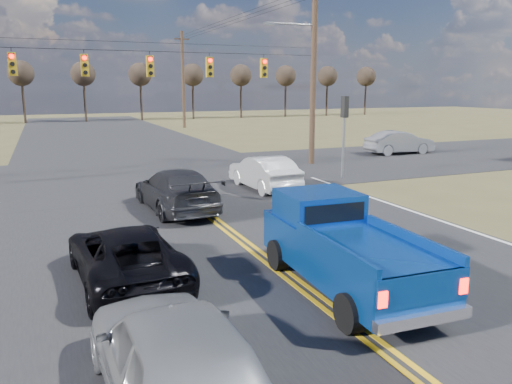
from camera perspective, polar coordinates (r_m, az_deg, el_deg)
name	(u,v)px	position (r m, az deg, el deg)	size (l,w,h in m)	color
ground	(362,334)	(9.46, 11.97, -15.59)	(160.00, 160.00, 0.00)	brown
road_main	(200,210)	(18.05, -6.37, -2.02)	(14.00, 120.00, 0.02)	#28282B
road_cross	(155,174)	(25.67, -11.50, 1.98)	(120.00, 12.00, 0.02)	#28282B
signal_gantry	(162,71)	(25.20, -10.75, 13.40)	(19.60, 4.83, 10.00)	#473323
utility_poles	(154,67)	(24.34, -11.54, 13.82)	(19.60, 58.32, 10.00)	#473323
treeline	(122,65)	(34.16, -15.04, 13.85)	(87.00, 117.80, 7.40)	#33261C
pickup_truck	(343,247)	(11.01, 9.87, -6.20)	(2.25, 5.23, 1.93)	black
silver_suv	(177,360)	(7.01, -9.02, -18.43)	(1.90, 4.72, 1.61)	#919398
black_suv	(126,254)	(11.68, -14.67, -6.89)	(2.12, 4.61, 1.28)	black
white_car_queue	(264,173)	(21.43, 0.91, 2.24)	(1.53, 4.38, 1.44)	silver
dgrey_car_queue	(176,190)	(17.95, -9.13, 0.25)	(2.08, 5.11, 1.48)	#2D2D31
cross_car_east_near	(399,142)	(34.19, 16.07, 5.46)	(4.54, 1.58, 1.50)	#919399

